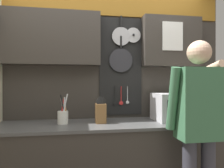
% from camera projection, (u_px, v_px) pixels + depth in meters
% --- Properties ---
extents(base_cabinet_counter, '(2.40, 0.63, 0.90)m').
position_uv_depth(base_cabinet_counter, '(110.00, 164.00, 2.16)').
color(base_cabinet_counter, '#38332D').
rests_on(base_cabinet_counter, ground_plane).
extents(back_wall_unit, '(2.97, 0.22, 2.45)m').
position_uv_depth(back_wall_unit, '(106.00, 69.00, 2.44)').
color(back_wall_unit, '#38332D').
rests_on(back_wall_unit, ground_plane).
extents(microwave, '(0.51, 0.38, 0.31)m').
position_uv_depth(microwave, '(177.00, 107.00, 2.31)').
color(microwave, silver).
rests_on(microwave, base_cabinet_counter).
extents(knife_block, '(0.11, 0.15, 0.29)m').
position_uv_depth(knife_block, '(101.00, 113.00, 2.17)').
color(knife_block, brown).
rests_on(knife_block, base_cabinet_counter).
extents(utensil_crock, '(0.11, 0.11, 0.32)m').
position_uv_depth(utensil_crock, '(63.00, 116.00, 2.11)').
color(utensil_crock, white).
rests_on(utensil_crock, base_cabinet_counter).
extents(person, '(0.54, 0.66, 1.71)m').
position_uv_depth(person, '(198.00, 118.00, 1.77)').
color(person, '#383842').
rests_on(person, ground_plane).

